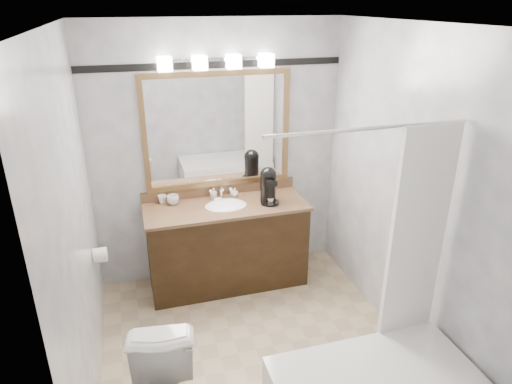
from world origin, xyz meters
TOP-DOWN VIEW (x-y plane):
  - room at (0.00, 0.00)m, footprint 2.42×2.62m
  - vanity at (0.00, 1.02)m, footprint 1.53×0.58m
  - mirror at (0.00, 1.28)m, footprint 1.40×0.04m
  - vanity_light_bar at (0.00, 1.23)m, footprint 1.02×0.14m
  - accent_stripe at (0.00, 1.29)m, footprint 2.40×0.01m
  - tp_roll at (-1.14, 0.66)m, footprint 0.11×0.12m
  - coffee_maker at (0.41, 0.99)m, footprint 0.18×0.22m
  - cup_left at (-0.47, 1.18)m, footprint 0.12×0.12m
  - cup_right at (-0.57, 1.23)m, footprint 0.09×0.09m
  - soap_bottle_a at (-0.08, 1.20)m, footprint 0.06×0.06m
  - soap_bottle_b at (0.13, 1.20)m, footprint 0.09×0.09m
  - soap_bar at (-0.05, 1.13)m, footprint 0.07×0.05m

SIDE VIEW (x-z plane):
  - vanity at x=0.00m, z-range -0.04..0.93m
  - tp_roll at x=-1.14m, z-range 0.64..0.76m
  - soap_bar at x=-0.05m, z-range 0.85..0.87m
  - cup_right at x=-0.57m, z-range 0.85..0.93m
  - soap_bottle_b at x=0.13m, z-range 0.85..0.94m
  - cup_left at x=-0.47m, z-range 0.85..0.94m
  - soap_bottle_a at x=-0.08m, z-range 0.85..0.96m
  - coffee_maker at x=0.41m, z-range 0.86..1.20m
  - room at x=0.00m, z-range -0.01..2.51m
  - mirror at x=0.00m, z-range 0.95..2.05m
  - accent_stripe at x=0.00m, z-range 2.07..2.13m
  - vanity_light_bar at x=0.00m, z-range 2.07..2.19m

